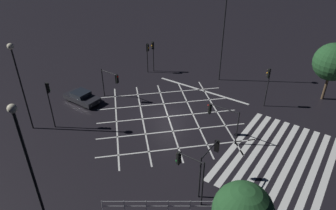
{
  "coord_description": "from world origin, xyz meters",
  "views": [
    {
      "loc": [
        -20.5,
        -14.26,
        16.07
      ],
      "look_at": [
        0.0,
        0.0,
        1.33
      ],
      "focal_mm": 32.0,
      "sensor_mm": 36.0,
      "label": 1
    }
  ],
  "objects_px": {
    "traffic_light_ne_main": "(153,50)",
    "traffic_light_median_north": "(111,79)",
    "traffic_light_se_cross": "(268,80)",
    "street_lamp_east": "(225,19)",
    "traffic_light_sw_cross": "(189,168)",
    "street_tree_far": "(333,62)",
    "street_lamp_far": "(17,70)",
    "street_lamp_west": "(33,177)",
    "traffic_light_sw_main": "(210,157)",
    "waiting_car": "(82,97)",
    "traffic_light_nw_main": "(49,96)",
    "traffic_light_median_south": "(221,115)",
    "traffic_light_ne_cross": "(148,52)"
  },
  "relations": [
    {
      "from": "street_lamp_far",
      "to": "traffic_light_sw_main",
      "type": "bearing_deg",
      "value": -80.02
    },
    {
      "from": "traffic_light_se_cross",
      "to": "traffic_light_median_north",
      "type": "xyz_separation_m",
      "value": [
        -8.0,
        13.91,
        -0.62
      ]
    },
    {
      "from": "traffic_light_median_south",
      "to": "street_lamp_east",
      "type": "xyz_separation_m",
      "value": [
        10.73,
        5.27,
        5.0
      ]
    },
    {
      "from": "traffic_light_ne_cross",
      "to": "traffic_light_ne_main",
      "type": "height_order",
      "value": "traffic_light_ne_main"
    },
    {
      "from": "street_lamp_far",
      "to": "traffic_light_se_cross",
      "type": "bearing_deg",
      "value": -44.87
    },
    {
      "from": "traffic_light_sw_cross",
      "to": "street_lamp_west",
      "type": "xyz_separation_m",
      "value": [
        -7.87,
        3.79,
        3.34
      ]
    },
    {
      "from": "traffic_light_ne_cross",
      "to": "traffic_light_sw_cross",
      "type": "height_order",
      "value": "traffic_light_ne_cross"
    },
    {
      "from": "traffic_light_median_south",
      "to": "street_lamp_west",
      "type": "xyz_separation_m",
      "value": [
        -15.38,
        2.4,
        3.71
      ]
    },
    {
      "from": "traffic_light_sw_cross",
      "to": "traffic_light_sw_main",
      "type": "bearing_deg",
      "value": -107.51
    },
    {
      "from": "traffic_light_se_cross",
      "to": "traffic_light_median_north",
      "type": "distance_m",
      "value": 16.05
    },
    {
      "from": "traffic_light_sw_main",
      "to": "traffic_light_median_south",
      "type": "relative_size",
      "value": 1.1
    },
    {
      "from": "street_lamp_far",
      "to": "street_tree_far",
      "type": "xyz_separation_m",
      "value": [
        21.43,
        -21.02,
        -1.61
      ]
    },
    {
      "from": "traffic_light_ne_main",
      "to": "waiting_car",
      "type": "height_order",
      "value": "traffic_light_ne_main"
    },
    {
      "from": "traffic_light_sw_main",
      "to": "traffic_light_nw_main",
      "type": "relative_size",
      "value": 0.78
    },
    {
      "from": "traffic_light_median_south",
      "to": "traffic_light_sw_cross",
      "type": "height_order",
      "value": "traffic_light_sw_cross"
    },
    {
      "from": "traffic_light_median_north",
      "to": "traffic_light_sw_cross",
      "type": "xyz_separation_m",
      "value": [
        -7.24,
        -13.92,
        0.38
      ]
    },
    {
      "from": "traffic_light_sw_main",
      "to": "traffic_light_se_cross",
      "type": "distance_m",
      "value": 13.36
    },
    {
      "from": "traffic_light_median_south",
      "to": "traffic_light_sw_main",
      "type": "bearing_deg",
      "value": 109.46
    },
    {
      "from": "street_tree_far",
      "to": "waiting_car",
      "type": "xyz_separation_m",
      "value": [
        -15.42,
        21.06,
        -3.75
      ]
    },
    {
      "from": "traffic_light_ne_main",
      "to": "street_lamp_east",
      "type": "xyz_separation_m",
      "value": [
        2.56,
        -8.21,
        4.53
      ]
    },
    {
      "from": "traffic_light_median_north",
      "to": "traffic_light_sw_cross",
      "type": "height_order",
      "value": "traffic_light_sw_cross"
    },
    {
      "from": "traffic_light_ne_main",
      "to": "traffic_light_median_north",
      "type": "relative_size",
      "value": 1.23
    },
    {
      "from": "traffic_light_sw_cross",
      "to": "street_tree_far",
      "type": "distance_m",
      "value": 20.97
    },
    {
      "from": "traffic_light_sw_cross",
      "to": "waiting_car",
      "type": "height_order",
      "value": "traffic_light_sw_cross"
    },
    {
      "from": "traffic_light_sw_main",
      "to": "street_tree_far",
      "type": "distance_m",
      "value": 19.0
    },
    {
      "from": "traffic_light_median_south",
      "to": "traffic_light_ne_main",
      "type": "bearing_deg",
      "value": -31.22
    },
    {
      "from": "traffic_light_ne_main",
      "to": "traffic_light_median_north",
      "type": "bearing_deg",
      "value": 6.38
    },
    {
      "from": "traffic_light_ne_main",
      "to": "traffic_light_nw_main",
      "type": "bearing_deg",
      "value": 0.62
    },
    {
      "from": "traffic_light_ne_cross",
      "to": "street_lamp_east",
      "type": "bearing_deg",
      "value": 20.56
    },
    {
      "from": "traffic_light_ne_main",
      "to": "traffic_light_sw_cross",
      "type": "distance_m",
      "value": 21.61
    },
    {
      "from": "street_tree_far",
      "to": "traffic_light_ne_cross",
      "type": "bearing_deg",
      "value": 104.91
    },
    {
      "from": "traffic_light_ne_cross",
      "to": "traffic_light_sw_main",
      "type": "relative_size",
      "value": 1.08
    },
    {
      "from": "traffic_light_ne_cross",
      "to": "traffic_light_se_cross",
      "type": "bearing_deg",
      "value": 0.73
    },
    {
      "from": "traffic_light_median_south",
      "to": "street_lamp_far",
      "type": "bearing_deg",
      "value": 30.01
    },
    {
      "from": "street_lamp_west",
      "to": "street_lamp_far",
      "type": "distance_m",
      "value": 14.19
    },
    {
      "from": "traffic_light_ne_cross",
      "to": "traffic_light_nw_main",
      "type": "xyz_separation_m",
      "value": [
        -14.73,
        -0.49,
        0.52
      ]
    },
    {
      "from": "traffic_light_ne_cross",
      "to": "traffic_light_ne_main",
      "type": "xyz_separation_m",
      "value": [
        0.64,
        -0.32,
        0.11
      ]
    },
    {
      "from": "traffic_light_ne_cross",
      "to": "traffic_light_sw_main",
      "type": "bearing_deg",
      "value": -39.78
    },
    {
      "from": "street_lamp_east",
      "to": "street_tree_far",
      "type": "height_order",
      "value": "street_lamp_east"
    },
    {
      "from": "street_lamp_east",
      "to": "waiting_car",
      "type": "xyz_separation_m",
      "value": [
        -13.31,
        9.62,
        -6.83
      ]
    },
    {
      "from": "traffic_light_sw_main",
      "to": "street_lamp_east",
      "type": "xyz_separation_m",
      "value": [
        16.35,
        7.26,
        4.77
      ]
    },
    {
      "from": "traffic_light_median_north",
      "to": "street_lamp_east",
      "type": "bearing_deg",
      "value": 56.57
    },
    {
      "from": "traffic_light_ne_cross",
      "to": "street_lamp_west",
      "type": "relative_size",
      "value": 0.38
    },
    {
      "from": "street_lamp_west",
      "to": "street_lamp_east",
      "type": "bearing_deg",
      "value": 6.27
    },
    {
      "from": "traffic_light_se_cross",
      "to": "traffic_light_median_south",
      "type": "bearing_deg",
      "value": 79.96
    },
    {
      "from": "traffic_light_median_south",
      "to": "waiting_car",
      "type": "xyz_separation_m",
      "value": [
        -2.58,
        14.89,
        -1.83
      ]
    },
    {
      "from": "traffic_light_se_cross",
      "to": "street_lamp_east",
      "type": "bearing_deg",
      "value": -24.37
    },
    {
      "from": "traffic_light_se_cross",
      "to": "street_tree_far",
      "type": "xyz_separation_m",
      "value": [
        5.12,
        -4.8,
        1.29
      ]
    },
    {
      "from": "traffic_light_ne_main",
      "to": "waiting_car",
      "type": "xyz_separation_m",
      "value": [
        -10.75,
        1.41,
        -2.3
      ]
    },
    {
      "from": "traffic_light_sw_cross",
      "to": "street_tree_far",
      "type": "xyz_separation_m",
      "value": [
        20.36,
        -4.78,
        1.54
      ]
    }
  ]
}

